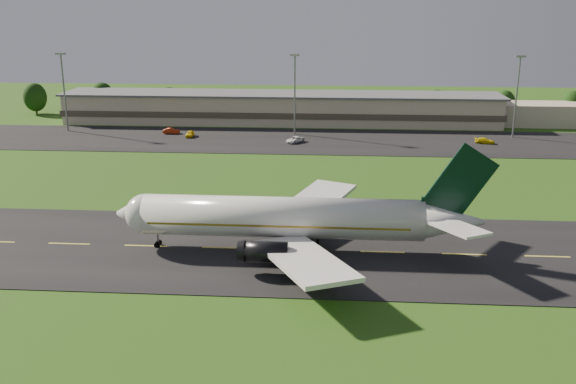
# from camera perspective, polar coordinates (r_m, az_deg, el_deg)

# --- Properties ---
(ground) EXTENTS (360.00, 360.00, 0.00)m
(ground) POSITION_cam_1_polar(r_m,az_deg,el_deg) (89.86, -5.78, -5.02)
(ground) COLOR #214812
(ground) RESTS_ON ground
(taxiway) EXTENTS (220.00, 30.00, 0.10)m
(taxiway) POSITION_cam_1_polar(r_m,az_deg,el_deg) (89.85, -5.78, -4.99)
(taxiway) COLOR black
(taxiway) RESTS_ON ground
(apron) EXTENTS (260.00, 30.00, 0.10)m
(apron) POSITION_cam_1_polar(r_m,az_deg,el_deg) (158.42, -1.40, 4.62)
(apron) COLOR black
(apron) RESTS_ON ground
(airliner) EXTENTS (51.23, 42.18, 15.57)m
(airliner) POSITION_cam_1_polar(r_m,az_deg,el_deg) (87.17, 0.07, -2.36)
(airliner) COLOR white
(airliner) RESTS_ON ground
(terminal) EXTENTS (145.00, 16.00, 8.40)m
(terminal) POSITION_cam_1_polar(r_m,az_deg,el_deg) (180.96, 1.36, 7.40)
(terminal) COLOR #C5AF97
(terminal) RESTS_ON ground
(light_mast_west) EXTENTS (2.40, 1.20, 20.35)m
(light_mast_west) POSITION_cam_1_polar(r_m,az_deg,el_deg) (177.82, -19.34, 9.16)
(light_mast_west) COLOR gray
(light_mast_west) RESTS_ON ground
(light_mast_centre) EXTENTS (2.40, 1.20, 20.35)m
(light_mast_centre) POSITION_cam_1_polar(r_m,az_deg,el_deg) (163.79, 0.60, 9.52)
(light_mast_centre) COLOR gray
(light_mast_centre) RESTS_ON ground
(light_mast_east) EXTENTS (2.40, 1.20, 20.35)m
(light_mast_east) POSITION_cam_1_polar(r_m,az_deg,el_deg) (169.59, 19.72, 8.81)
(light_mast_east) COLOR gray
(light_mast_east) RESTS_ON ground
(tree_line) EXTENTS (194.47, 9.34, 10.35)m
(tree_line) POSITION_cam_1_polar(r_m,az_deg,el_deg) (190.76, 8.33, 8.00)
(tree_line) COLOR black
(tree_line) RESTS_ON ground
(service_vehicle_a) EXTENTS (1.87, 4.41, 1.49)m
(service_vehicle_a) POSITION_cam_1_polar(r_m,az_deg,el_deg) (164.10, -8.72, 5.13)
(service_vehicle_a) COLOR yellow
(service_vehicle_a) RESTS_ON apron
(service_vehicle_b) EXTENTS (4.44, 1.80, 1.43)m
(service_vehicle_b) POSITION_cam_1_polar(r_m,az_deg,el_deg) (168.76, -10.33, 5.36)
(service_vehicle_b) COLOR #A4270A
(service_vehicle_b) RESTS_ON apron
(service_vehicle_c) EXTENTS (4.84, 5.52, 1.42)m
(service_vehicle_c) POSITION_cam_1_polar(r_m,az_deg,el_deg) (155.58, 0.62, 4.68)
(service_vehicle_c) COLOR white
(service_vehicle_c) RESTS_ON apron
(service_vehicle_d) EXTENTS (4.97, 3.01, 1.35)m
(service_vehicle_d) POSITION_cam_1_polar(r_m,az_deg,el_deg) (161.56, 17.09, 4.38)
(service_vehicle_d) COLOR yellow
(service_vehicle_d) RESTS_ON apron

